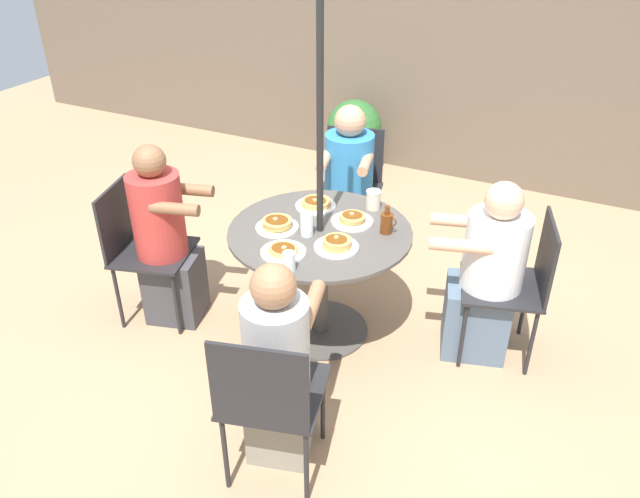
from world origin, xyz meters
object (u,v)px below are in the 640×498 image
object	(u,v)px
patio_chair_east	(352,181)
diner_west	(279,370)
pancake_plate_d	(352,219)
potted_shrub	(354,133)
patio_chair_south	(140,243)
pancake_plate_b	(337,244)
pancake_plate_a	(283,251)
diner_east	(348,191)
patio_chair_north	(518,279)
diner_north	(486,279)
drinking_glass_a	(307,224)
patio_chair_west	(269,396)
syrup_bottle	(387,222)
drinking_glass_b	(289,262)
pancake_plate_e	(316,204)
diner_south	(165,242)
coffee_cup	(373,200)
patio_table	(320,258)
pancake_plate_c	(277,225)

from	to	relation	value
patio_chair_east	diner_west	world-z (taller)	diner_west
pancake_plate_d	potted_shrub	xyz separation A→B (m)	(-0.90, 2.13, -0.33)
patio_chair_south	pancake_plate_b	size ratio (longest dim) A/B	3.60
diner_west	pancake_plate_a	world-z (taller)	diner_west
pancake_plate_a	diner_east	bearing A→B (deg)	97.66
patio_chair_north	potted_shrub	size ratio (longest dim) A/B	1.25
diner_north	diner_east	bearing A→B (deg)	43.99
pancake_plate_a	drinking_glass_a	xyz separation A→B (m)	(0.02, 0.23, 0.06)
pancake_plate_d	pancake_plate_b	bearing A→B (deg)	-82.18
patio_chair_east	pancake_plate_a	xyz separation A→B (m)	(0.21, -1.40, 0.22)
patio_chair_west	drinking_glass_a	xyz separation A→B (m)	(-0.33, 1.01, 0.27)
pancake_plate_a	syrup_bottle	xyz separation A→B (m)	(0.41, 0.45, 0.05)
patio_chair_west	pancake_plate_d	world-z (taller)	patio_chair_west
patio_chair_west	pancake_plate_b	size ratio (longest dim) A/B	3.60
patio_chair_east	drinking_glass_b	size ratio (longest dim) A/B	8.44
pancake_plate_e	drinking_glass_b	size ratio (longest dim) A/B	2.35
diner_west	drinking_glass_a	world-z (taller)	diner_west
patio_chair_east	drinking_glass_b	bearing A→B (deg)	87.57
pancake_plate_b	pancake_plate_d	world-z (taller)	pancake_plate_b
patio_chair_south	diner_south	xyz separation A→B (m)	(0.16, 0.05, 0.02)
patio_chair_south	pancake_plate_a	xyz separation A→B (m)	(1.02, -0.00, 0.22)
patio_chair_north	drinking_glass_b	size ratio (longest dim) A/B	8.44
patio_chair_west	diner_west	bearing A→B (deg)	90.00
pancake_plate_a	pancake_plate_b	distance (m)	0.29
patio_chair_south	diner_south	world-z (taller)	diner_south
patio_chair_west	coffee_cup	xyz separation A→B (m)	(-0.12, 1.47, 0.26)
patio_table	patio_chair_west	size ratio (longest dim) A/B	1.19
patio_chair_south	syrup_bottle	bearing A→B (deg)	91.52
patio_chair_south	pancake_plate_c	xyz separation A→B (m)	(0.85, 0.22, 0.23)
pancake_plate_a	potted_shrub	world-z (taller)	pancake_plate_a
patio_chair_east	diner_east	world-z (taller)	diner_east
patio_table	diner_south	size ratio (longest dim) A/B	0.91
patio_chair_east	pancake_plate_b	world-z (taller)	patio_chair_east
patio_table	pancake_plate_c	world-z (taller)	pancake_plate_c
patio_table	pancake_plate_d	xyz separation A→B (m)	(0.13, 0.16, 0.20)
diner_east	drinking_glass_a	xyz separation A→B (m)	(0.19, -1.01, 0.27)
patio_table	diner_north	bearing A→B (deg)	15.97
patio_chair_east	pancake_plate_b	size ratio (longest dim) A/B	3.60
pancake_plate_e	coffee_cup	size ratio (longest dim) A/B	2.12
pancake_plate_b	diner_east	bearing A→B (deg)	110.67
syrup_bottle	drinking_glass_b	world-z (taller)	syrup_bottle
diner_east	syrup_bottle	bearing A→B (deg)	112.38
pancake_plate_c	drinking_glass_a	bearing A→B (deg)	2.35
patio_chair_east	potted_shrub	xyz separation A→B (m)	(-0.50, 1.21, -0.11)
pancake_plate_a	diner_south	bearing A→B (deg)	176.78
pancake_plate_d	diner_south	bearing A→B (deg)	-157.83
pancake_plate_d	patio_chair_east	bearing A→B (deg)	113.39
diner_south	drinking_glass_b	xyz separation A→B (m)	(0.96, -0.18, 0.23)
diner_west	drinking_glass_a	xyz separation A→B (m)	(-0.28, 0.84, 0.28)
diner_north	patio_chair_east	size ratio (longest dim) A/B	1.24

